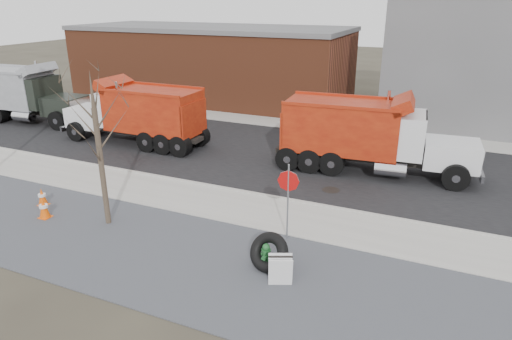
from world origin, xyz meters
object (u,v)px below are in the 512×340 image
at_px(fire_hydrant, 266,256).
at_px(truck_tire, 269,252).
at_px(dump_truck_red_a, 367,133).
at_px(dump_truck_grey, 22,92).
at_px(stop_sign, 288,188).
at_px(dump_truck_red_b, 138,112).
at_px(sandwich_board, 280,270).

height_order(fire_hydrant, truck_tire, truck_tire).
distance_m(dump_truck_red_a, dump_truck_grey, 20.94).
xyz_separation_m(truck_tire, stop_sign, (-0.13, 1.84, 1.21)).
relative_size(truck_tire, dump_truck_grey, 0.16).
bearing_deg(dump_truck_grey, truck_tire, -28.26).
bearing_deg(dump_truck_red_b, stop_sign, 148.81).
height_order(stop_sign, sandwich_board, stop_sign).
xyz_separation_m(truck_tire, dump_truck_grey, (-20.02, 9.18, 1.29)).
distance_m(fire_hydrant, dump_truck_grey, 21.97).
relative_size(stop_sign, sandwich_board, 2.87).
xyz_separation_m(truck_tire, dump_truck_red_a, (0.92, 8.85, 1.24)).
xyz_separation_m(fire_hydrant, stop_sign, (-0.03, 1.81, 1.38)).
bearing_deg(sandwich_board, dump_truck_red_b, 118.36).
height_order(truck_tire, dump_truck_red_a, dump_truck_red_a).
bearing_deg(stop_sign, truck_tire, -70.94).
bearing_deg(truck_tire, stop_sign, 93.99).
xyz_separation_m(truck_tire, dump_truck_red_b, (-10.60, 8.15, 1.18)).
distance_m(sandwich_board, dump_truck_grey, 22.88).
bearing_deg(truck_tire, dump_truck_grey, 155.36).
relative_size(fire_hydrant, dump_truck_red_b, 0.10).
distance_m(fire_hydrant, dump_truck_red_a, 8.99).
distance_m(stop_sign, dump_truck_red_a, 7.09).
relative_size(dump_truck_red_a, dump_truck_red_b, 1.09).
height_order(truck_tire, sandwich_board, truck_tire).
distance_m(fire_hydrant, sandwich_board, 0.98).
relative_size(stop_sign, dump_truck_red_b, 0.32).
height_order(fire_hydrant, dump_truck_red_a, dump_truck_red_a).
relative_size(stop_sign, dump_truck_grey, 0.32).
relative_size(fire_hydrant, stop_sign, 0.30).
height_order(stop_sign, dump_truck_red_a, dump_truck_red_a).
relative_size(truck_tire, dump_truck_red_b, 0.16).
bearing_deg(truck_tire, sandwich_board, -47.56).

